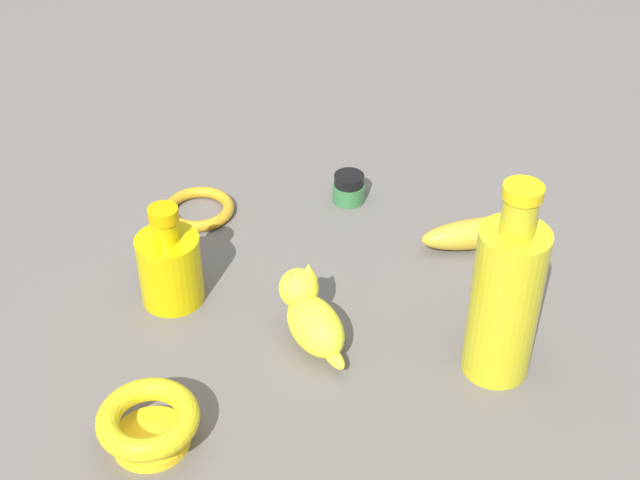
{
  "coord_description": "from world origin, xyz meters",
  "views": [
    {
      "loc": [
        0.79,
        -0.05,
        0.69
      ],
      "look_at": [
        0.0,
        0.0,
        0.08
      ],
      "focal_mm": 49.73,
      "sensor_mm": 36.0,
      "label": 1
    }
  ],
  "objects_px": {
    "banana": "(480,233)",
    "bangle": "(199,209)",
    "bowl": "(149,423)",
    "bottle_short": "(170,265)",
    "cat_figurine": "(311,316)",
    "bottle_tall": "(505,298)",
    "nail_polish_jar": "(349,188)"
  },
  "relations": [
    {
      "from": "nail_polish_jar",
      "to": "bottle_tall",
      "type": "xyz_separation_m",
      "value": [
        0.32,
        0.13,
        0.08
      ]
    },
    {
      "from": "banana",
      "to": "nail_polish_jar",
      "type": "height_order",
      "value": "same"
    },
    {
      "from": "bottle_short",
      "to": "bowl",
      "type": "distance_m",
      "value": 0.22
    },
    {
      "from": "cat_figurine",
      "to": "nail_polish_jar",
      "type": "height_order",
      "value": "cat_figurine"
    },
    {
      "from": "bottle_short",
      "to": "cat_figurine",
      "type": "bearing_deg",
      "value": 62.66
    },
    {
      "from": "cat_figurine",
      "to": "bowl",
      "type": "xyz_separation_m",
      "value": [
        0.14,
        -0.17,
        -0.01
      ]
    },
    {
      "from": "cat_figurine",
      "to": "bangle",
      "type": "distance_m",
      "value": 0.29
    },
    {
      "from": "bangle",
      "to": "cat_figurine",
      "type": "bearing_deg",
      "value": 28.44
    },
    {
      "from": "banana",
      "to": "bangle",
      "type": "height_order",
      "value": "banana"
    },
    {
      "from": "bottle_tall",
      "to": "bowl",
      "type": "xyz_separation_m",
      "value": [
        0.08,
        -0.36,
        -0.07
      ]
    },
    {
      "from": "bottle_short",
      "to": "bottle_tall",
      "type": "height_order",
      "value": "bottle_tall"
    },
    {
      "from": "cat_figurine",
      "to": "bangle",
      "type": "bearing_deg",
      "value": -151.56
    },
    {
      "from": "nail_polish_jar",
      "to": "bowl",
      "type": "bearing_deg",
      "value": -29.62
    },
    {
      "from": "bottle_tall",
      "to": "bowl",
      "type": "distance_m",
      "value": 0.38
    },
    {
      "from": "bangle",
      "to": "bottle_short",
      "type": "bearing_deg",
      "value": -7.35
    },
    {
      "from": "bangle",
      "to": "bowl",
      "type": "relative_size",
      "value": 0.94
    },
    {
      "from": "bottle_short",
      "to": "bangle",
      "type": "distance_m",
      "value": 0.18
    },
    {
      "from": "cat_figurine",
      "to": "bottle_tall",
      "type": "relative_size",
      "value": 0.5
    },
    {
      "from": "bottle_tall",
      "to": "cat_figurine",
      "type": "bearing_deg",
      "value": -105.49
    },
    {
      "from": "nail_polish_jar",
      "to": "banana",
      "type": "bearing_deg",
      "value": 54.26
    },
    {
      "from": "bottle_tall",
      "to": "bangle",
      "type": "bearing_deg",
      "value": -132.72
    },
    {
      "from": "bowl",
      "to": "bottle_short",
      "type": "bearing_deg",
      "value": 178.16
    },
    {
      "from": "cat_figurine",
      "to": "bowl",
      "type": "height_order",
      "value": "cat_figurine"
    },
    {
      "from": "bangle",
      "to": "nail_polish_jar",
      "type": "bearing_deg",
      "value": 95.35
    },
    {
      "from": "bottle_short",
      "to": "bottle_tall",
      "type": "xyz_separation_m",
      "value": [
        0.14,
        0.35,
        0.05
      ]
    },
    {
      "from": "banana",
      "to": "bangle",
      "type": "relative_size",
      "value": 1.62
    },
    {
      "from": "cat_figurine",
      "to": "bowl",
      "type": "relative_size",
      "value": 1.15
    },
    {
      "from": "bangle",
      "to": "bowl",
      "type": "distance_m",
      "value": 0.39
    },
    {
      "from": "banana",
      "to": "bangle",
      "type": "bearing_deg",
      "value": -22.47
    },
    {
      "from": "bangle",
      "to": "bowl",
      "type": "height_order",
      "value": "bowl"
    },
    {
      "from": "bottle_short",
      "to": "bangle",
      "type": "bearing_deg",
      "value": 172.65
    },
    {
      "from": "bowl",
      "to": "banana",
      "type": "bearing_deg",
      "value": 127.24
    }
  ]
}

